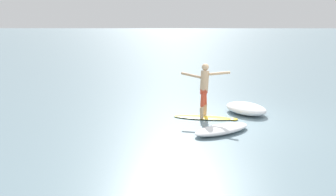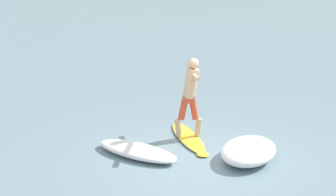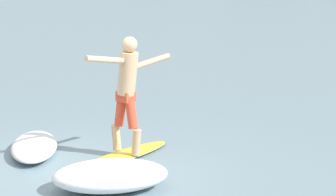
# 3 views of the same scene
# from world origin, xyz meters

# --- Properties ---
(ground_plane) EXTENTS (200.00, 200.00, 0.00)m
(ground_plane) POSITION_xyz_m (0.00, 0.00, 0.00)
(ground_plane) COLOR slate
(surfboard) EXTENTS (0.83, 2.26, 0.20)m
(surfboard) POSITION_xyz_m (0.26, 0.95, 0.03)
(surfboard) COLOR yellow
(surfboard) RESTS_ON ground
(surfer) EXTENTS (0.76, 1.64, 1.86)m
(surfer) POSITION_xyz_m (0.30, 0.97, 1.16)
(surfer) COLOR tan
(surfer) RESTS_ON surfboard
(wave_foam_at_tail) EXTENTS (1.65, 2.06, 0.22)m
(wave_foam_at_tail) POSITION_xyz_m (-1.18, 0.55, 0.11)
(wave_foam_at_tail) COLOR white
(wave_foam_at_tail) RESTS_ON ground
(wave_foam_at_nose) EXTENTS (1.93, 1.88, 0.39)m
(wave_foam_at_nose) POSITION_xyz_m (0.87, -0.63, 0.20)
(wave_foam_at_nose) COLOR white
(wave_foam_at_nose) RESTS_ON ground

